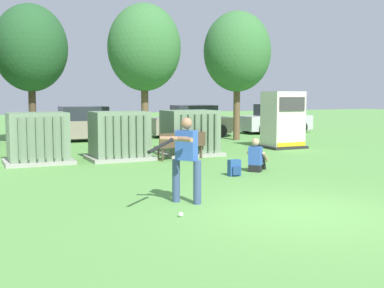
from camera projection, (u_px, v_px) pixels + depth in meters
The scene contains 16 objects.
ground_plane at pixel (302, 213), 9.34m from camera, with size 96.00×96.00×0.00m, color #5B9947.
transformer_west at pixel (38, 139), 15.90m from camera, with size 2.10×1.70×1.62m.
transformer_mid_west at pixel (119, 136), 16.83m from camera, with size 2.10×1.70×1.62m.
transformer_mid_east at pixel (190, 133), 18.00m from camera, with size 2.10×1.70×1.62m.
generator_enclosure at pixel (283, 120), 20.40m from camera, with size 1.60×1.40×2.30m.
park_bench at pixel (181, 144), 16.87m from camera, with size 1.84×0.64×0.92m.
batter at pixel (185, 156), 10.05m from camera, with size 1.40×1.22×1.74m.
sports_ball at pixel (181, 214), 9.03m from camera, with size 0.09×0.09×0.09m, color white.
seated_spectator at pixel (256, 158), 14.30m from camera, with size 0.76×0.71×0.96m.
backpack at pixel (234, 168), 13.51m from camera, with size 0.33×0.27×0.44m.
tree_center_left at pixel (31, 48), 21.68m from camera, with size 3.18×3.18×6.07m.
tree_center_right at pixel (144, 48), 21.94m from camera, with size 3.21×3.21×6.14m.
tree_right at pixel (237, 52), 23.63m from camera, with size 3.18×3.18×6.08m.
parked_car_left_of_center at pixel (81, 125), 23.38m from camera, with size 4.25×2.02×1.62m.
parked_car_right_of_center at pixel (192, 122), 25.89m from camera, with size 4.34×2.20×1.62m.
parked_car_rightmost at pixel (275, 119), 28.34m from camera, with size 4.27×2.05×1.62m.
Camera 1 is at (-5.71, -7.46, 2.22)m, focal length 46.88 mm.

